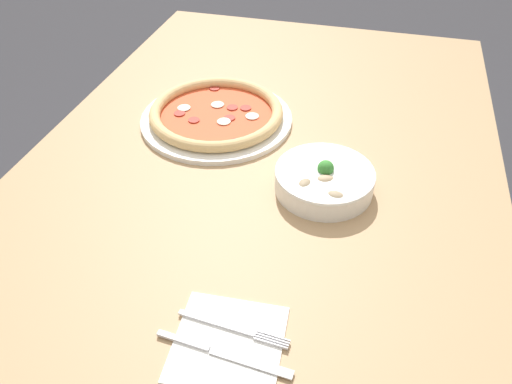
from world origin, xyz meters
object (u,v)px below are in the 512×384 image
at_px(bowl, 324,179).
at_px(knife, 218,352).
at_px(pizza, 216,115).
at_px(fork, 232,328).

bearing_deg(bowl, knife, -12.39).
distance_m(pizza, fork, 0.58).
height_order(pizza, knife, pizza).
bearing_deg(bowl, pizza, -123.44).
bearing_deg(fork, knife, -94.82).
bearing_deg(pizza, knife, 18.43).
relative_size(bowl, fork, 1.12).
distance_m(pizza, bowl, 0.34).
height_order(pizza, fork, pizza).
bearing_deg(knife, bowl, 82.13).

